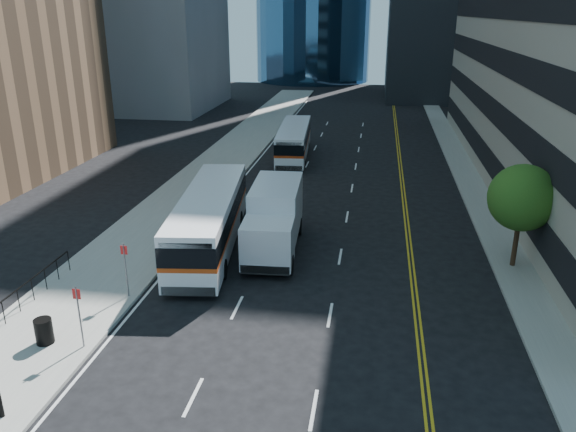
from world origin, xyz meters
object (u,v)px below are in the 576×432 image
Objects in this scene: trash_can at (44,331)px; bus_front at (210,219)px; bus_rear at (294,141)px; street_tree at (522,198)px; box_truck at (274,218)px.

bus_front is at bearing 70.34° from trash_can.
bus_rear is (1.49, 20.17, -0.18)m from bus_front.
bus_rear is (-13.92, 20.12, -2.15)m from street_tree.
bus_rear is 10.84× the size of trash_can.
street_tree is 0.48× the size of bus_rear.
bus_rear is at bearing 80.50° from trash_can.
box_truck is 12.46m from trash_can.
bus_front is at bearing -98.31° from bus_rear.
box_truck reaches higher than bus_front.
bus_front reaches higher than bus_rear.
box_truck is at bearing -1.50° from bus_front.
bus_rear is 1.48× the size of box_truck.
bus_front is (-15.40, -0.04, -1.97)m from street_tree.
box_truck is 7.30× the size of trash_can.
bus_rear is at bearing 124.67° from street_tree.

